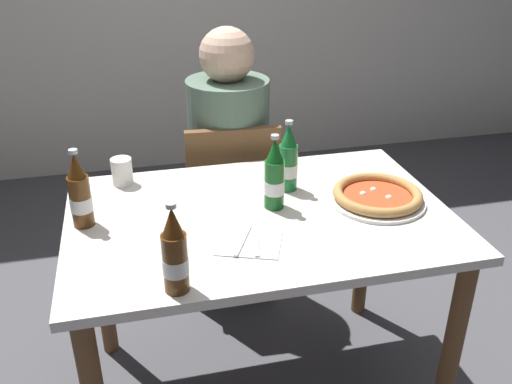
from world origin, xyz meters
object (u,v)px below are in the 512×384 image
at_px(beer_bottle_center, 80,194).
at_px(chair_behind_table, 231,200).
at_px(beer_bottle_left, 274,178).
at_px(pizza_margherita_near, 377,196).
at_px(diner_seated, 230,174).
at_px(beer_bottle_right, 288,161).
at_px(dining_table_main, 260,244).
at_px(beer_bottle_extra, 175,255).
at_px(napkin_with_cutlery, 250,240).
at_px(paper_cup, 122,171).

bearing_deg(beer_bottle_center, chair_behind_table, 44.84).
height_order(chair_behind_table, beer_bottle_left, beer_bottle_left).
bearing_deg(pizza_margherita_near, diner_seated, 118.49).
bearing_deg(chair_behind_table, beer_bottle_right, 106.87).
xyz_separation_m(dining_table_main, beer_bottle_right, (0.13, 0.15, 0.22)).
relative_size(chair_behind_table, diner_seated, 0.70).
bearing_deg(beer_bottle_left, beer_bottle_extra, -133.64).
bearing_deg(diner_seated, beer_bottle_right, -78.29).
height_order(beer_bottle_center, beer_bottle_extra, same).
relative_size(beer_bottle_extra, napkin_with_cutlery, 1.06).
relative_size(chair_behind_table, paper_cup, 8.95).
bearing_deg(napkin_with_cutlery, beer_bottle_extra, -141.66).
distance_m(diner_seated, beer_bottle_left, 0.68).
height_order(chair_behind_table, beer_bottle_right, beer_bottle_right).
distance_m(beer_bottle_left, beer_bottle_center, 0.59).
xyz_separation_m(chair_behind_table, beer_bottle_extra, (-0.32, -0.95, 0.37)).
relative_size(dining_table_main, beer_bottle_right, 4.86).
relative_size(beer_bottle_center, paper_cup, 2.60).
xyz_separation_m(chair_behind_table, beer_bottle_center, (-0.56, -0.56, 0.37)).
bearing_deg(dining_table_main, chair_behind_table, 87.85).
xyz_separation_m(beer_bottle_extra, napkin_with_cutlery, (0.23, 0.18, -0.10)).
xyz_separation_m(beer_bottle_center, beer_bottle_extra, (0.24, -0.39, 0.00)).
distance_m(beer_bottle_right, beer_bottle_extra, 0.65).
distance_m(dining_table_main, chair_behind_table, 0.63).
bearing_deg(pizza_margherita_near, napkin_with_cutlery, -162.79).
height_order(beer_bottle_center, napkin_with_cutlery, beer_bottle_center).
relative_size(diner_seated, beer_bottle_center, 4.89).
relative_size(beer_bottle_left, beer_bottle_extra, 1.00).
distance_m(beer_bottle_center, paper_cup, 0.29).
height_order(diner_seated, beer_bottle_right, diner_seated).
xyz_separation_m(pizza_margherita_near, beer_bottle_left, (-0.34, 0.04, 0.08)).
bearing_deg(diner_seated, beer_bottle_left, -87.46).
bearing_deg(pizza_margherita_near, beer_bottle_extra, -154.83).
bearing_deg(napkin_with_cutlery, chair_behind_table, 83.31).
relative_size(diner_seated, pizza_margherita_near, 3.83).
distance_m(diner_seated, napkin_with_cutlery, 0.84).
bearing_deg(beer_bottle_right, diner_seated, 101.71).
relative_size(dining_table_main, beer_bottle_extra, 4.86).
xyz_separation_m(dining_table_main, pizza_margherita_near, (0.39, -0.01, 0.14)).
xyz_separation_m(pizza_margherita_near, paper_cup, (-0.81, 0.33, 0.03)).
bearing_deg(paper_cup, beer_bottle_left, -31.25).
bearing_deg(paper_cup, diner_seated, 37.96).
relative_size(beer_bottle_extra, paper_cup, 2.60).
relative_size(dining_table_main, pizza_margherita_near, 3.81).
relative_size(chair_behind_table, beer_bottle_center, 3.44).
relative_size(diner_seated, paper_cup, 12.73).
relative_size(chair_behind_table, beer_bottle_right, 3.44).
distance_m(beer_bottle_left, beer_bottle_right, 0.14).
bearing_deg(dining_table_main, beer_bottle_left, 29.52).
relative_size(beer_bottle_left, paper_cup, 2.60).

